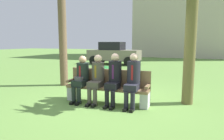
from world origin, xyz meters
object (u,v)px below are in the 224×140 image
Objects in this scene: seated_man_centerleft at (97,76)px; park_bench at (108,87)px; parked_car_near at (114,53)px; seated_man_leftmost at (81,76)px; seated_man_rightmost at (133,77)px; shrub_near_bench at (104,73)px; seated_man_centerright at (114,77)px.

park_bench is at bearing 26.23° from seated_man_centerleft.
park_bench is 9.68m from parked_car_near.
seated_man_centerleft is (0.47, 0.01, 0.02)m from seated_man_leftmost.
seated_man_leftmost is at bearing -179.41° from seated_man_rightmost.
parked_car_near reaches higher than shrub_near_bench.
shrub_near_bench is (-1.08, 3.09, -0.42)m from seated_man_centerleft.
seated_man_rightmost is at bearing 0.13° from seated_man_centerright.
seated_man_centerright is at bearing -179.87° from seated_man_rightmost.
park_bench is 3.25m from shrub_near_bench.
seated_man_centerright is 0.51m from seated_man_rightmost.
parked_car_near is at bearing 106.59° from shrub_near_bench.
seated_man_centerright is at bearing -63.00° from shrub_near_bench.
seated_man_centerleft is 0.33× the size of parked_car_near.
parked_car_near is at bearing 110.22° from seated_man_centerright.
seated_man_centerright is 0.34× the size of parked_car_near.
seated_man_centerright is at bearing -69.78° from parked_car_near.
parked_car_near is (-1.84, 6.18, 0.53)m from shrub_near_bench.
seated_man_rightmost is (1.00, 0.01, 0.03)m from seated_man_centerleft.
seated_man_centerright is at bearing 0.48° from seated_man_centerleft.
park_bench is 2.31× the size of shrub_near_bench.
shrub_near_bench is at bearing 109.29° from seated_man_centerleft.
seated_man_centerleft reaches higher than park_bench.
seated_man_rightmost is (0.73, -0.12, 0.32)m from park_bench.
seated_man_centerright is (0.23, -0.12, 0.32)m from park_bench.
park_bench is 0.41m from seated_man_centerleft.
park_bench is 0.58× the size of parked_car_near.
seated_man_leftmost is at bearing -178.81° from seated_man_centerleft.
seated_man_leftmost is 0.47m from seated_man_centerleft.
seated_man_leftmost reaches higher than shrub_near_bench.
seated_man_centerleft is at bearing -179.52° from seated_man_centerright.
seated_man_centerright is (0.96, 0.01, 0.04)m from seated_man_leftmost.
seated_man_centerleft reaches higher than shrub_near_bench.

